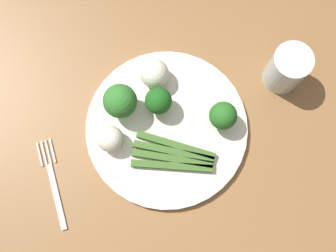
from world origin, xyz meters
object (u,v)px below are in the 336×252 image
Objects in this scene: broccoli_outer_edge at (160,100)px; water_glass at (288,68)px; plate at (168,128)px; asparagus_bundle at (175,155)px; fork at (55,182)px; broccoli_back_right at (122,101)px; cauliflower_near_fork at (112,138)px; broccoli_right at (224,115)px; cauliflower_front at (156,73)px; dining_table at (149,156)px.

water_glass is (0.24, -0.02, -0.00)m from broccoli_outer_edge.
asparagus_bundle reaches higher than plate.
plate reaches higher than fork.
water_glass is at bearing -6.70° from broccoli_back_right.
water_glass is (0.34, 0.02, 0.01)m from cauliflower_near_fork.
cauliflower_near_fork is (-0.20, 0.03, -0.01)m from broccoli_right.
broccoli_right is at bearing -11.00° from plate.
cauliflower_near_fork is at bearing 176.27° from plate.
broccoli_outer_edge is at bearing 175.98° from water_glass.
broccoli_right reaches higher than cauliflower_near_fork.
broccoli_back_right is 0.81× the size of water_glass.
broccoli_back_right is at bearing -58.99° from fork.
water_glass is at bearing -81.40° from fork.
cauliflower_front is (0.01, 0.10, 0.03)m from plate.
asparagus_bundle is 0.26m from water_glass.
plate is 4.89× the size of broccoli_right.
broccoli_back_right is 1.39× the size of cauliflower_front.
water_glass reaches higher than asparagus_bundle.
plate is 5.60× the size of cauliflower_front.
cauliflower_near_fork is 0.34m from water_glass.
asparagus_bundle is 2.04× the size of broccoli_back_right.
broccoli_right is at bearing -26.24° from broccoli_back_right.
plate reaches higher than dining_table.
broccoli_right is 0.36× the size of fork.
water_glass reaches higher than cauliflower_near_fork.
broccoli_right reaches higher than asparagus_bundle.
dining_table is 28.82× the size of cauliflower_near_fork.
cauliflower_front is (0.07, 0.03, -0.02)m from broccoli_back_right.
broccoli_outer_edge is 0.65× the size of water_glass.
broccoli_outer_edge is 1.12× the size of cauliflower_front.
broccoli_back_right is 1.57× the size of cauliflower_near_fork.
broccoli_outer_edge reaches higher than cauliflower_front.
dining_table is at bearing -128.26° from broccoli_outer_edge.
dining_table is 0.14m from asparagus_bundle.
asparagus_bundle is 1.66× the size of water_glass.
water_glass is (0.30, -0.04, -0.01)m from broccoli_back_right.
broccoli_outer_edge is 0.80× the size of broccoli_back_right.
asparagus_bundle is at bearing -92.92° from broccoli_outer_edge.
plate is 1.78× the size of fork.
fork reaches higher than dining_table.
plate is at bearing -89.04° from broccoli_outer_edge.
broccoli_outer_edge is at bearing -16.38° from broccoli_back_right.
broccoli_outer_edge is at bearing 51.74° from dining_table.
broccoli_outer_edge reaches higher than fork.
fork is (-0.16, -0.09, -0.06)m from broccoli_back_right.
asparagus_bundle is 0.91× the size of fork.
cauliflower_near_fork reaches higher than dining_table.
fork is at bearing -178.39° from broccoli_right.
dining_table is 0.20m from cauliflower_front.
broccoli_right reaches higher than dining_table.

